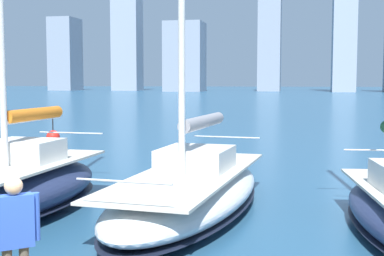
% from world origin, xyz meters
% --- Properties ---
extents(city_skyline, '(167.19, 24.84, 50.21)m').
position_xyz_m(city_skyline, '(-14.52, -160.67, 18.35)').
color(city_skyline, '#909AA9').
rests_on(city_skyline, ground).
extents(sailboat_grey, '(3.60, 8.80, 11.21)m').
position_xyz_m(sailboat_grey, '(-0.04, -7.20, 0.61)').
color(sailboat_grey, silver).
rests_on(sailboat_grey, ground).
extents(sailboat_orange, '(2.95, 6.63, 12.89)m').
position_xyz_m(sailboat_orange, '(4.14, -6.32, 0.74)').
color(sailboat_orange, navy).
rests_on(sailboat_orange, ground).
extents(person_blue_shirt, '(0.46, 0.41, 1.57)m').
position_xyz_m(person_blue_shirt, '(0.51, 0.03, 1.55)').
color(person_blue_shirt, '#4C473D').
rests_on(person_blue_shirt, dock_pier).
extents(channel_buoy, '(0.70, 0.70, 1.40)m').
position_xyz_m(channel_buoy, '(10.04, -20.15, 0.36)').
color(channel_buoy, red).
rests_on(channel_buoy, ground).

